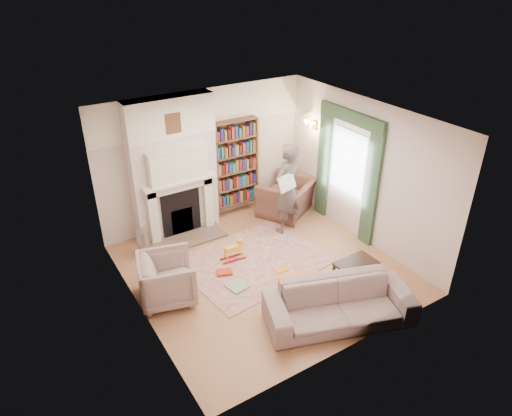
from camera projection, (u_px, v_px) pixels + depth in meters
floor at (263, 269)px, 8.30m from camera, size 4.50×4.50×0.00m
ceiling at (265, 120)px, 6.95m from camera, size 4.50×4.50×0.00m
wall_back at (204, 157)px, 9.30m from camera, size 4.50×0.00×4.50m
wall_front at (357, 269)px, 5.95m from camera, size 4.50×0.00×4.50m
wall_left at (133, 239)px, 6.58m from camera, size 0.00×4.50×4.50m
wall_right at (363, 172)px, 8.67m from camera, size 0.00×4.50×4.50m
fireplace at (174, 169)px, 8.81m from camera, size 1.70×0.58×2.80m
bookcase at (235, 163)px, 9.61m from camera, size 1.00×0.24×1.85m
window at (349, 163)px, 8.93m from camera, size 0.02×0.90×1.30m
curtain_left at (371, 188)px, 8.51m from camera, size 0.07×0.32×2.40m
curtain_right at (324, 163)px, 9.56m from camera, size 0.07×0.32×2.40m
pelmet at (352, 117)px, 8.46m from camera, size 0.09×1.70×0.24m
wall_sconce at (307, 127)px, 9.44m from camera, size 0.20×0.24×0.24m
rug at (254, 261)px, 8.50m from camera, size 2.75×2.24×0.01m
armchair_reading at (287, 197)px, 9.97m from camera, size 1.51×1.46×0.76m
armchair_left at (167, 279)px, 7.39m from camera, size 1.08×1.06×0.80m
sofa at (339, 304)px, 6.96m from camera, size 2.42×1.57×0.66m
man_reading at (287, 189)px, 9.04m from camera, size 0.80×0.63×1.90m
newspaper at (287, 183)px, 8.70m from camera, size 0.46×0.25×0.30m
coffee_table at (355, 273)px, 7.81m from camera, size 0.71×0.47×0.45m
paraffin_heater at (143, 243)px, 8.54m from camera, size 0.31×0.31×0.55m
rocking_horse at (233, 251)px, 8.45m from camera, size 0.47×0.22×0.40m
board_game at (237, 286)px, 7.82m from camera, size 0.37×0.37×0.03m
game_box_lid at (224, 272)px, 8.14m from camera, size 0.32×0.27×0.05m
comic_annuals at (293, 275)px, 8.12m from camera, size 0.83×0.65×0.02m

